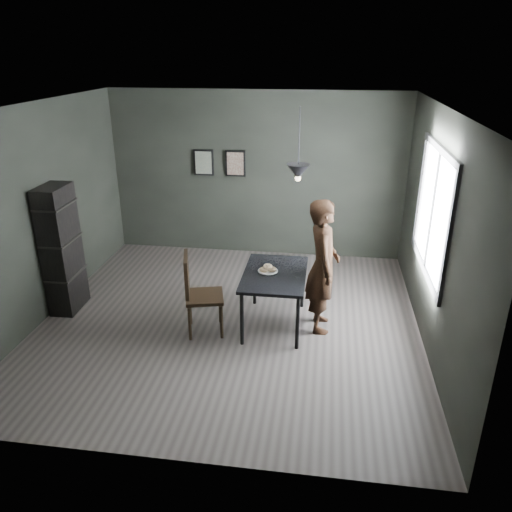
# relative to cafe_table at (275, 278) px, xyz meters

# --- Properties ---
(ground) EXTENTS (5.00, 5.00, 0.00)m
(ground) POSITION_rel_cafe_table_xyz_m (-0.60, 0.00, -0.67)
(ground) COLOR #393331
(ground) RESTS_ON ground
(back_wall) EXTENTS (5.00, 0.10, 2.80)m
(back_wall) POSITION_rel_cafe_table_xyz_m (-0.60, 2.50, 0.73)
(back_wall) COLOR black
(back_wall) RESTS_ON ground
(ceiling) EXTENTS (5.00, 5.00, 0.02)m
(ceiling) POSITION_rel_cafe_table_xyz_m (-0.60, 0.00, 2.13)
(ceiling) COLOR silver
(ceiling) RESTS_ON ground
(window_assembly) EXTENTS (0.04, 1.96, 1.56)m
(window_assembly) POSITION_rel_cafe_table_xyz_m (1.87, 0.20, 0.93)
(window_assembly) COLOR white
(window_assembly) RESTS_ON ground
(cafe_table) EXTENTS (0.80, 1.20, 0.75)m
(cafe_table) POSITION_rel_cafe_table_xyz_m (0.00, 0.00, 0.00)
(cafe_table) COLOR black
(cafe_table) RESTS_ON ground
(white_plate) EXTENTS (0.23, 0.23, 0.01)m
(white_plate) POSITION_rel_cafe_table_xyz_m (-0.09, 0.02, 0.08)
(white_plate) COLOR silver
(white_plate) RESTS_ON cafe_table
(donut_pile) EXTENTS (0.22, 0.17, 0.09)m
(donut_pile) POSITION_rel_cafe_table_xyz_m (-0.09, 0.02, 0.13)
(donut_pile) COLOR beige
(donut_pile) RESTS_ON white_plate
(woman) EXTENTS (0.47, 0.67, 1.75)m
(woman) POSITION_rel_cafe_table_xyz_m (0.60, 0.02, 0.20)
(woman) COLOR black
(woman) RESTS_ON ground
(wood_chair) EXTENTS (0.57, 0.57, 1.07)m
(wood_chair) POSITION_rel_cafe_table_xyz_m (-0.95, -0.32, -0.06)
(wood_chair) COLOR black
(wood_chair) RESTS_ON ground
(shelf_unit) EXTENTS (0.35, 0.60, 1.77)m
(shelf_unit) POSITION_rel_cafe_table_xyz_m (-2.92, 0.05, 0.21)
(shelf_unit) COLOR black
(shelf_unit) RESTS_ON ground
(pendant_lamp) EXTENTS (0.28, 0.28, 0.86)m
(pendant_lamp) POSITION_rel_cafe_table_xyz_m (0.25, 0.10, 1.38)
(pendant_lamp) COLOR black
(pendant_lamp) RESTS_ON ground
(framed_print_left) EXTENTS (0.34, 0.04, 0.44)m
(framed_print_left) POSITION_rel_cafe_table_xyz_m (-1.50, 2.47, 0.93)
(framed_print_left) COLOR black
(framed_print_left) RESTS_ON ground
(framed_print_right) EXTENTS (0.34, 0.04, 0.44)m
(framed_print_right) POSITION_rel_cafe_table_xyz_m (-0.95, 2.47, 0.93)
(framed_print_right) COLOR black
(framed_print_right) RESTS_ON ground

